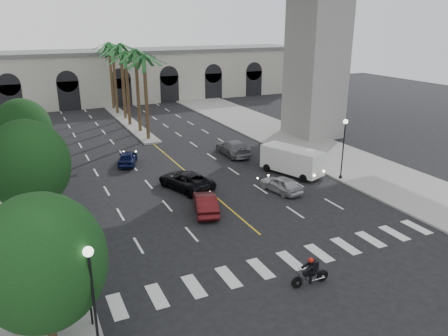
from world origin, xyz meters
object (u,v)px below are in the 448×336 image
lamp_post_right (344,144)px  car_d (233,148)px  traffic_signal_far (75,239)px  cargo_van (292,160)px  car_b (205,203)px  car_e (127,158)px  traffic_signal_near (87,279)px  pedestrian_a (68,241)px  pedestrian_b (54,230)px  lamp_post_left_near (93,297)px  lamp_post_left_far (48,152)px  car_a (281,184)px  car_c (186,180)px  motorcycle_rider (311,272)px

lamp_post_right → car_d: size_ratio=1.01×
traffic_signal_far → cargo_van: size_ratio=0.61×
car_b → car_e: car_b is taller
traffic_signal_near → cargo_van: size_ratio=0.61×
traffic_signal_far → car_d: (17.53, 17.05, -1.74)m
traffic_signal_far → pedestrian_a: (-0.20, 2.76, -1.44)m
car_b → pedestrian_b: pedestrian_b is taller
car_b → cargo_van: 11.07m
cargo_van → pedestrian_a: cargo_van is taller
lamp_post_left_near → cargo_van: 25.48m
traffic_signal_far → car_e: 19.89m
lamp_post_left_far → car_a: size_ratio=1.38×
pedestrian_b → traffic_signal_far: bearing=-71.9°
car_c → cargo_van: size_ratio=0.88×
car_b → motorcycle_rider: bearing=114.2°
lamp_post_right → lamp_post_left_near: bearing=-150.3°
lamp_post_left_near → car_e: (7.09, 25.03, -2.54)m
lamp_post_left_far → cargo_van: size_ratio=0.89×
pedestrian_a → lamp_post_left_far: bearing=85.9°
lamp_post_left_near → car_c: lamp_post_left_near is taller
lamp_post_right → car_a: lamp_post_right is taller
traffic_signal_near → traffic_signal_far: same height
lamp_post_left_near → car_a: lamp_post_left_near is taller
car_c → pedestrian_b: size_ratio=2.77×
lamp_post_left_far → traffic_signal_near: (0.10, -18.50, -0.71)m
car_a → pedestrian_a: size_ratio=2.10×
traffic_signal_far → car_a: 17.75m
lamp_post_left_near → car_a: (16.59, 12.80, -2.56)m
lamp_post_left_far → lamp_post_right: (22.80, -8.00, 0.00)m
lamp_post_left_far → traffic_signal_near: 18.51m
lamp_post_right → car_c: lamp_post_right is taller
car_c → pedestrian_b: pedestrian_b is taller
pedestrian_a → car_e: bearing=61.9°
pedestrian_b → traffic_signal_near: bearing=-76.4°
lamp_post_left_far → cargo_van: (19.76, -5.02, -1.88)m
car_e → pedestrian_a: (-7.19, -15.77, 0.39)m
motorcycle_rider → car_c: motorcycle_rider is taller
traffic_signal_near → car_e: 23.66m
car_c → car_b: bearing=67.2°
pedestrian_a → car_a: bearing=8.4°
lamp_post_left_near → pedestrian_b: lamp_post_left_near is taller
car_e → cargo_van: bearing=164.0°
lamp_post_right → car_e: lamp_post_right is taller
car_d → lamp_post_left_far: bearing=10.7°
lamp_post_right → pedestrian_b: bearing=-175.4°
car_a → pedestrian_a: (-16.69, -3.54, 0.41)m
traffic_signal_far → car_d: traffic_signal_far is taller
car_c → car_a: bearing=130.9°
car_d → cargo_van: (2.12, -7.57, 0.57)m
car_d → car_e: bearing=-5.5°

